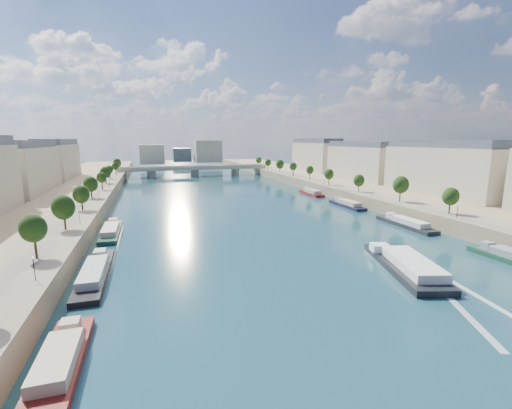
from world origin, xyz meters
TOP-DOWN VIEW (x-y plane):
  - ground at (0.00, 100.00)m, footprint 700.00×700.00m
  - quay_left at (-72.00, 100.00)m, footprint 44.00×520.00m
  - quay_right at (72.00, 100.00)m, footprint 44.00×520.00m
  - pave_left at (-57.00, 100.00)m, footprint 14.00×520.00m
  - pave_right at (57.00, 100.00)m, footprint 14.00×520.00m
  - trees_left at (-55.00, 102.00)m, footprint 4.80×268.80m
  - trees_right at (55.00, 110.00)m, footprint 4.80×268.80m
  - lamps_left at (-52.50, 90.00)m, footprint 0.36×200.36m
  - lamps_right at (52.50, 105.00)m, footprint 0.36×200.36m
  - buildings_right at (85.00, 112.00)m, footprint 16.00×226.00m
  - skyline at (3.19, 319.52)m, footprint 79.00×42.00m
  - bridge at (0.00, 233.82)m, footprint 112.00×12.00m
  - tour_barge at (18.42, 26.19)m, footprint 15.58×29.26m
  - wake at (18.42, 9.60)m, footprint 14.75×25.86m
  - moored_barges_left at (-45.50, 29.89)m, footprint 5.00×123.16m
  - moored_barges_right at (45.50, 54.95)m, footprint 5.00×163.61m

SIDE VIEW (x-z plane):
  - ground at x=0.00m, z-range 0.00..0.00m
  - wake at x=18.42m, z-range 0.00..0.04m
  - moored_barges_left at x=-45.50m, z-range -0.96..2.64m
  - moored_barges_right at x=45.50m, z-range -0.96..2.64m
  - tour_barge at x=18.42m, z-range -0.84..2.98m
  - quay_left at x=-72.00m, z-range 0.00..5.00m
  - quay_right at x=72.00m, z-range 0.00..5.00m
  - pave_left at x=-57.00m, z-range 5.00..5.10m
  - pave_right at x=57.00m, z-range 5.00..5.10m
  - bridge at x=0.00m, z-range 1.01..9.16m
  - lamps_left at x=-52.50m, z-range 5.64..9.92m
  - lamps_right at x=52.50m, z-range 5.64..9.92m
  - trees_left at x=-55.00m, z-range 6.35..14.61m
  - trees_right at x=55.00m, z-range 6.35..14.61m
  - skyline at x=3.19m, z-range 3.66..25.66m
  - buildings_right at x=85.00m, z-range 4.85..28.05m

